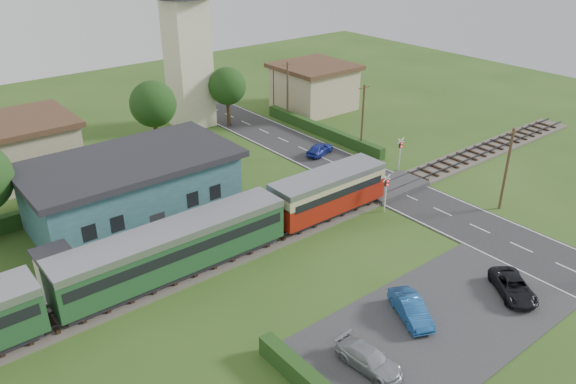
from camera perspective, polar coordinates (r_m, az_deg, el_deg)
ground at (r=42.74m, az=3.52°, el=-4.30°), size 120.00×120.00×0.00m
railway_track at (r=43.98m, az=1.79°, el=-3.15°), size 76.00×3.20×0.49m
road at (r=49.26m, az=12.22°, el=-0.49°), size 6.00×70.00×0.05m
car_park at (r=35.32m, az=15.06°, el=-12.63°), size 17.00×9.00×0.08m
crossing_deck at (r=50.30m, az=10.51°, el=0.51°), size 6.20×3.40×0.45m
platform at (r=41.53m, az=-11.77°, el=-5.49°), size 30.00×3.00×0.45m
equipment_hut at (r=38.54m, az=-22.57°, el=-7.18°), size 2.30×2.30×2.55m
station_building at (r=45.08m, az=-15.52°, el=0.30°), size 16.00×9.00×5.30m
train at (r=36.53m, az=-15.88°, el=-7.17°), size 43.20×2.90×3.40m
church_tower at (r=63.73m, az=-10.31°, el=15.47°), size 6.00×6.00×17.60m
house_west at (r=56.25m, az=-26.13°, el=3.85°), size 10.80×8.80×5.50m
house_east at (r=70.63m, az=2.66°, el=10.69°), size 8.80×8.80×5.50m
hedge_roadside at (r=61.92m, az=3.44°, el=6.28°), size 0.80×18.00×1.20m
hedge_station at (r=49.77m, az=-17.39°, el=-0.05°), size 22.00×0.80×1.30m
tree_b at (r=57.54m, az=-13.55°, el=8.67°), size 4.60×4.60×7.34m
tree_c at (r=63.94m, az=-6.19°, el=10.64°), size 4.20×4.20×6.78m
utility_pole_b at (r=48.03m, az=21.33°, el=2.27°), size 1.40×0.22×7.00m
utility_pole_c at (r=56.88m, az=7.59°, el=7.50°), size 1.40×0.22×7.00m
utility_pole_d at (r=65.33m, az=-0.05°, el=10.19°), size 1.40×0.22×7.00m
crossing_signal_near at (r=45.58m, az=9.94°, el=0.43°), size 0.84×0.28×3.28m
crossing_signal_far at (r=53.49m, az=11.34°, el=4.28°), size 0.84×0.28×3.28m
streetlamp_east at (r=70.36m, az=-1.48°, el=10.86°), size 0.30×0.30×5.15m
car_on_road at (r=56.67m, az=3.25°, el=4.40°), size 3.77×2.41×1.19m
car_park_blue at (r=34.81m, az=12.37°, el=-11.50°), size 2.88×4.12×1.29m
car_park_silver at (r=31.22m, az=8.20°, el=-16.43°), size 1.92×4.07×1.15m
car_park_dark at (r=38.64m, az=21.92°, el=-8.91°), size 3.94×4.47×1.15m
pedestrian_near at (r=43.30m, az=-3.73°, el=-1.96°), size 0.69×0.57×1.62m
pedestrian_far at (r=38.95m, az=-17.52°, el=-6.88°), size 0.80×0.88×1.48m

